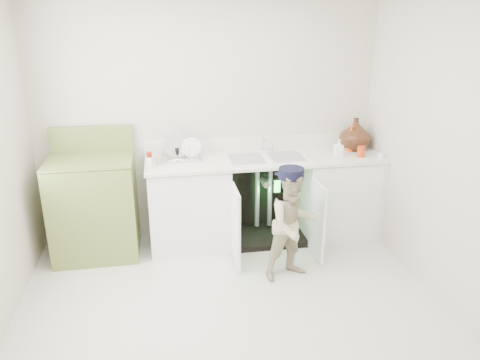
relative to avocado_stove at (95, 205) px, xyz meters
name	(u,v)px	position (x,y,z in m)	size (l,w,h in m)	color
ground	(232,308)	(1.18, -1.18, -0.51)	(3.50, 3.50, 0.00)	beige
room_shell	(231,164)	(1.18, -1.18, 0.74)	(6.00, 5.50, 1.26)	beige
counter_run	(269,196)	(1.76, 0.03, -0.03)	(2.44, 1.02, 1.24)	white
avocado_stove	(95,205)	(0.00, 0.00, 0.00)	(0.80, 0.65, 1.24)	olive
repair_worker	(293,224)	(1.80, -0.77, 0.01)	(0.58, 0.71, 1.05)	beige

